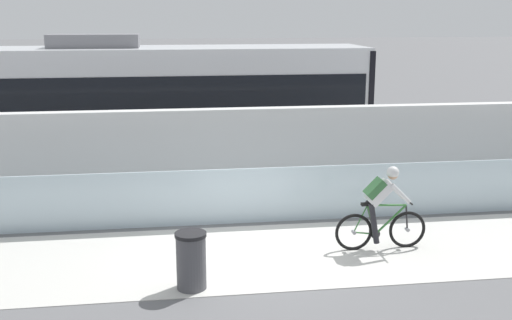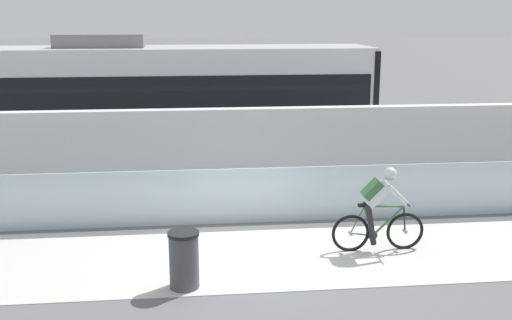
{
  "view_description": "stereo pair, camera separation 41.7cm",
  "coord_description": "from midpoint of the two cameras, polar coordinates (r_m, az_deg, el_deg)",
  "views": [
    {
      "loc": [
        -1.55,
        -10.59,
        4.37
      ],
      "look_at": [
        0.27,
        2.35,
        1.25
      ],
      "focal_mm": 43.37,
      "sensor_mm": 36.0,
      "label": 1
    },
    {
      "loc": [
        -1.14,
        -10.65,
        4.37
      ],
      "look_at": [
        0.27,
        2.35,
        1.25
      ],
      "focal_mm": 43.37,
      "sensor_mm": 36.0,
      "label": 2
    }
  ],
  "objects": [
    {
      "name": "ground_plane",
      "position": [
        11.56,
        -0.76,
        -8.78
      ],
      "size": [
        200.0,
        200.0,
        0.0
      ],
      "primitive_type": "plane",
      "color": "slate"
    },
    {
      "name": "bike_path_deck",
      "position": [
        11.56,
        -0.76,
        -8.76
      ],
      "size": [
        32.0,
        3.2,
        0.01
      ],
      "primitive_type": "cube",
      "color": "silver",
      "rests_on": "ground"
    },
    {
      "name": "glass_parapet",
      "position": [
        13.1,
        -1.79,
        -3.32
      ],
      "size": [
        32.0,
        0.05,
        1.19
      ],
      "primitive_type": "cube",
      "color": "silver",
      "rests_on": "ground"
    },
    {
      "name": "concrete_barrier_wall",
      "position": [
        14.7,
        -2.57,
        0.54
      ],
      "size": [
        32.0,
        0.36,
        2.19
      ],
      "primitive_type": "cube",
      "color": "silver",
      "rests_on": "ground"
    },
    {
      "name": "tram_rail_near",
      "position": [
        17.36,
        -3.33,
        -1.16
      ],
      "size": [
        32.0,
        0.08,
        0.01
      ],
      "primitive_type": "cube",
      "color": "#595654",
      "rests_on": "ground"
    },
    {
      "name": "tram_rail_far",
      "position": [
        18.75,
        -3.69,
        -0.07
      ],
      "size": [
        32.0,
        0.08,
        0.01
      ],
      "primitive_type": "cube",
      "color": "#595654",
      "rests_on": "ground"
    },
    {
      "name": "tram",
      "position": [
        17.65,
        -8.67,
        5.2
      ],
      "size": [
        11.06,
        2.54,
        3.81
      ],
      "color": "silver",
      "rests_on": "ground"
    },
    {
      "name": "cyclist_on_bike",
      "position": [
        11.78,
        10.49,
        -4.44
      ],
      "size": [
        1.77,
        0.58,
        1.61
      ],
      "color": "black",
      "rests_on": "ground"
    },
    {
      "name": "trash_bin",
      "position": [
        10.14,
        -7.18,
        -9.21
      ],
      "size": [
        0.51,
        0.51,
        0.96
      ],
      "color": "#47474C",
      "rests_on": "ground"
    }
  ]
}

